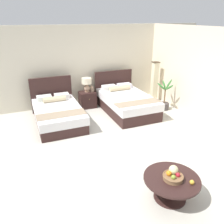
% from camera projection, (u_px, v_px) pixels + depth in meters
% --- Properties ---
extents(ground_plane, '(9.25, 10.14, 0.02)m').
position_uv_depth(ground_plane, '(120.00, 147.00, 5.48)').
color(ground_plane, beige).
extents(wall_back, '(9.25, 0.12, 2.63)m').
position_uv_depth(wall_back, '(80.00, 66.00, 7.76)').
color(wall_back, beige).
rests_on(wall_back, ground).
extents(wall_side_right, '(0.12, 5.74, 2.63)m').
position_uv_depth(wall_side_right, '(209.00, 78.00, 6.31)').
color(wall_side_right, beige).
rests_on(wall_side_right, ground).
extents(bed_near_window, '(1.29, 2.08, 1.13)m').
position_uv_depth(bed_near_window, '(58.00, 113.00, 6.65)').
color(bed_near_window, '#321D1B').
rests_on(bed_near_window, ground).
extents(bed_near_corner, '(1.37, 2.22, 1.13)m').
position_uv_depth(bed_near_corner, '(126.00, 102.00, 7.39)').
color(bed_near_corner, '#321D1B').
rests_on(bed_near_corner, ground).
extents(nightstand, '(0.53, 0.46, 0.54)m').
position_uv_depth(nightstand, '(88.00, 100.00, 7.77)').
color(nightstand, '#321D1B').
rests_on(nightstand, ground).
extents(table_lamp, '(0.33, 0.33, 0.47)m').
position_uv_depth(table_lamp, '(87.00, 83.00, 7.57)').
color(table_lamp, tan).
rests_on(table_lamp, nightstand).
extents(vase, '(0.10, 0.10, 0.19)m').
position_uv_depth(vase, '(92.00, 89.00, 7.65)').
color(vase, '#9B8068').
rests_on(vase, nightstand).
extents(coffee_table, '(0.93, 0.93, 0.41)m').
position_uv_depth(coffee_table, '(171.00, 183.00, 3.83)').
color(coffee_table, '#321D1B').
rests_on(coffee_table, ground).
extents(fruit_bowl, '(0.34, 0.34, 0.21)m').
position_uv_depth(fruit_bowl, '(173.00, 175.00, 3.75)').
color(fruit_bowl, olive).
rests_on(fruit_bowl, coffee_table).
extents(loose_apple, '(0.08, 0.08, 0.08)m').
position_uv_depth(loose_apple, '(192.00, 182.00, 3.64)').
color(loose_apple, gold).
rests_on(loose_apple, coffee_table).
extents(floor_lamp_corner, '(0.23, 0.23, 1.42)m').
position_uv_depth(floor_lamp_corner, '(154.00, 82.00, 8.20)').
color(floor_lamp_corner, '#433423').
rests_on(floor_lamp_corner, ground).
extents(potted_palm, '(0.52, 0.54, 1.01)m').
position_uv_depth(potted_palm, '(164.00, 102.00, 7.59)').
color(potted_palm, '#423A3A').
rests_on(potted_palm, ground).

